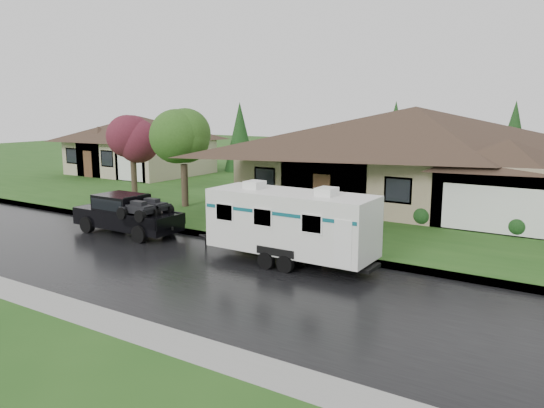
{
  "coord_description": "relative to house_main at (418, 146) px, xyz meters",
  "views": [
    {
      "loc": [
        11.44,
        -15.64,
        5.77
      ],
      "look_at": [
        0.14,
        2.0,
        1.89
      ],
      "focal_mm": 35.0,
      "sensor_mm": 36.0,
      "label": 1
    }
  ],
  "objects": [
    {
      "name": "lawn",
      "position": [
        -2.29,
        1.16,
        -3.52
      ],
      "size": [
        140.0,
        26.0,
        0.15
      ],
      "primitive_type": "cube",
      "color": "#224D18",
      "rests_on": "ground"
    },
    {
      "name": "road",
      "position": [
        -2.29,
        -15.84,
        -3.59
      ],
      "size": [
        140.0,
        8.0,
        0.01
      ],
      "primitive_type": "cube",
      "color": "black",
      "rests_on": "ground"
    },
    {
      "name": "tree_left_green",
      "position": [
        -11.05,
        -7.14,
        0.37
      ],
      "size": [
        3.32,
        3.32,
        5.49
      ],
      "color": "#382B1E",
      "rests_on": "lawn"
    },
    {
      "name": "shrub_row",
      "position": [
        -0.29,
        -4.54,
        -2.94
      ],
      "size": [
        13.6,
        1.0,
        1.0
      ],
      "color": "#143814",
      "rests_on": "lawn"
    },
    {
      "name": "house_far",
      "position": [
        -24.07,
        2.02,
        -0.62
      ],
      "size": [
        10.8,
        8.64,
        5.8
      ],
      "color": "tan",
      "rests_on": "lawn"
    },
    {
      "name": "curb",
      "position": [
        -2.29,
        -11.59,
        -3.52
      ],
      "size": [
        140.0,
        0.5,
        0.15
      ],
      "primitive_type": "cube",
      "color": "gray",
      "rests_on": "ground"
    },
    {
      "name": "tree_red",
      "position": [
        -16.38,
        -5.98,
        0.1
      ],
      "size": [
        3.09,
        3.09,
        5.11
      ],
      "color": "#382B1E",
      "rests_on": "lawn"
    },
    {
      "name": "pickup_truck",
      "position": [
        -9.31,
        -13.1,
        -2.63
      ],
      "size": [
        5.38,
        2.05,
        1.79
      ],
      "color": "black",
      "rests_on": "ground"
    },
    {
      "name": "travel_trailer",
      "position": [
        -0.52,
        -13.1,
        -2.01
      ],
      "size": [
        6.64,
        2.33,
        2.98
      ],
      "color": "white",
      "rests_on": "ground"
    },
    {
      "name": "house_main",
      "position": [
        0.0,
        0.0,
        0.0
      ],
      "size": [
        19.44,
        10.8,
        6.9
      ],
      "color": "gray",
      "rests_on": "lawn"
    },
    {
      "name": "ground",
      "position": [
        -2.29,
        -13.84,
        -3.59
      ],
      "size": [
        140.0,
        140.0,
        0.0
      ],
      "primitive_type": "plane",
      "color": "#224D18",
      "rests_on": "ground"
    }
  ]
}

